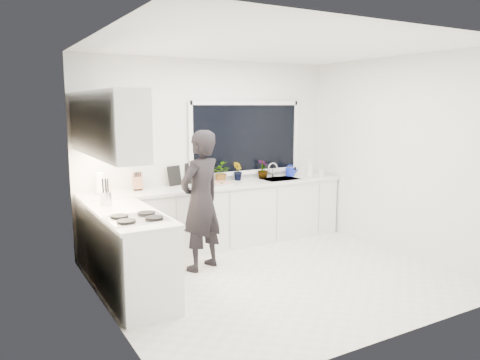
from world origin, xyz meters
TOP-DOWN VIEW (x-y plane):
  - floor at (0.00, 0.00)m, footprint 4.00×3.50m
  - wall_back at (0.00, 1.76)m, footprint 4.00×0.02m
  - wall_left at (-2.01, 0.00)m, footprint 0.02×3.50m
  - wall_right at (2.01, 0.00)m, footprint 0.02×3.50m
  - ceiling at (0.00, 0.00)m, footprint 4.00×3.50m
  - window at (0.60, 1.73)m, footprint 1.80×0.02m
  - base_cabinets_back at (0.00, 1.45)m, footprint 3.92×0.58m
  - base_cabinets_left at (-1.67, 0.35)m, footprint 0.58×1.60m
  - countertop_back at (0.00, 1.44)m, footprint 3.94×0.62m
  - countertop_left at (-1.67, 0.35)m, footprint 0.62×1.60m
  - upper_cabinets at (-1.79, 0.70)m, footprint 0.34×2.10m
  - sink at (1.05, 1.45)m, footprint 0.58×0.42m
  - faucet at (1.05, 1.65)m, footprint 0.03×0.03m
  - stovetop at (-1.69, -0.00)m, footprint 0.56×0.48m
  - person at (-0.65, 0.71)m, footprint 0.75×0.63m
  - pizza_tray at (-0.11, 1.42)m, footprint 0.49×0.38m
  - pizza at (-0.11, 1.42)m, footprint 0.45×0.34m
  - watering_can at (1.36, 1.61)m, footprint 0.17×0.17m
  - paper_towel_roll at (-1.67, 1.55)m, footprint 0.13×0.13m
  - knife_block at (-1.17, 1.59)m, footprint 0.15×0.12m
  - utensil_crock at (-1.79, 0.80)m, footprint 0.14×0.14m
  - picture_frame_large at (-0.60, 1.69)m, footprint 0.22×0.09m
  - picture_frame_small at (-0.31, 1.69)m, footprint 0.24×0.11m
  - herb_plants at (0.32, 1.61)m, footprint 0.97×0.27m
  - soap_bottles at (1.57, 1.30)m, footprint 0.35×0.14m

SIDE VIEW (x-z plane):
  - floor at x=0.00m, z-range -0.02..0.00m
  - base_cabinets_back at x=0.00m, z-range 0.00..0.88m
  - base_cabinets_left at x=-1.67m, z-range 0.00..0.88m
  - sink at x=1.05m, z-range 0.80..0.94m
  - person at x=-0.65m, z-range 0.00..1.75m
  - countertop_back at x=0.00m, z-range 0.88..0.92m
  - countertop_left at x=-1.67m, z-range 0.88..0.92m
  - stovetop at x=-1.69m, z-range 0.92..0.95m
  - pizza_tray at x=-0.11m, z-range 0.92..0.95m
  - pizza at x=-0.11m, z-range 0.95..0.96m
  - watering_can at x=1.36m, z-range 0.92..1.05m
  - utensil_crock at x=-1.79m, z-range 0.92..1.08m
  - faucet at x=1.05m, z-range 0.92..1.14m
  - knife_block at x=-1.17m, z-range 0.92..1.14m
  - paper_towel_roll at x=-1.67m, z-range 0.92..1.18m
  - soap_bottles at x=1.57m, z-range 0.91..1.20m
  - picture_frame_large at x=-0.60m, z-range 0.92..1.20m
  - herb_plants at x=0.32m, z-range 0.92..1.22m
  - picture_frame_small at x=-0.31m, z-range 0.92..1.22m
  - wall_back at x=0.00m, z-range 0.00..2.70m
  - wall_left at x=-2.01m, z-range 0.00..2.70m
  - wall_right at x=2.01m, z-range 0.00..2.70m
  - window at x=0.60m, z-range 1.05..2.05m
  - upper_cabinets at x=-1.79m, z-range 1.50..2.20m
  - ceiling at x=0.00m, z-range 2.70..2.72m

